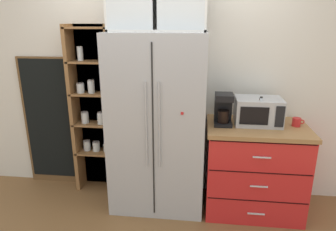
{
  "coord_description": "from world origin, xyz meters",
  "views": [
    {
      "loc": [
        0.43,
        -2.81,
        1.9
      ],
      "look_at": [
        0.1,
        0.04,
        0.99
      ],
      "focal_mm": 32.21,
      "sensor_mm": 36.0,
      "label": 1
    }
  ],
  "objects_px": {
    "bottle_amber": "(259,114)",
    "chalkboard_menu": "(50,122)",
    "refrigerator": "(158,124)",
    "mug_red": "(297,122)",
    "bottle_clear": "(260,114)",
    "coffee_maker": "(223,109)",
    "mug_navy": "(258,121)",
    "microwave": "(258,111)"
  },
  "relations": [
    {
      "from": "refrigerator",
      "to": "microwave",
      "type": "height_order",
      "value": "refrigerator"
    },
    {
      "from": "refrigerator",
      "to": "bottle_clear",
      "type": "distance_m",
      "value": 0.99
    },
    {
      "from": "refrigerator",
      "to": "mug_red",
      "type": "bearing_deg",
      "value": 0.86
    },
    {
      "from": "bottle_amber",
      "to": "bottle_clear",
      "type": "bearing_deg",
      "value": -90.0
    },
    {
      "from": "mug_red",
      "to": "chalkboard_menu",
      "type": "distance_m",
      "value": 2.69
    },
    {
      "from": "bottle_amber",
      "to": "chalkboard_menu",
      "type": "height_order",
      "value": "chalkboard_menu"
    },
    {
      "from": "refrigerator",
      "to": "bottle_amber",
      "type": "distance_m",
      "value": 0.99
    },
    {
      "from": "mug_red",
      "to": "bottle_clear",
      "type": "xyz_separation_m",
      "value": [
        -0.37,
        -0.07,
        0.09
      ]
    },
    {
      "from": "coffee_maker",
      "to": "refrigerator",
      "type": "bearing_deg",
      "value": -179.69
    },
    {
      "from": "coffee_maker",
      "to": "mug_red",
      "type": "relative_size",
      "value": 2.7
    },
    {
      "from": "mug_red",
      "to": "bottle_clear",
      "type": "height_order",
      "value": "bottle_clear"
    },
    {
      "from": "bottle_clear",
      "to": "refrigerator",
      "type": "bearing_deg",
      "value": 176.91
    },
    {
      "from": "microwave",
      "to": "coffee_maker",
      "type": "bearing_deg",
      "value": -172.89
    },
    {
      "from": "microwave",
      "to": "bottle_clear",
      "type": "height_order",
      "value": "bottle_clear"
    },
    {
      "from": "refrigerator",
      "to": "coffee_maker",
      "type": "xyz_separation_m",
      "value": [
        0.64,
        0.0,
        0.18
      ]
    },
    {
      "from": "coffee_maker",
      "to": "bottle_amber",
      "type": "bearing_deg",
      "value": -4.34
    },
    {
      "from": "mug_navy",
      "to": "chalkboard_menu",
      "type": "bearing_deg",
      "value": 172.74
    },
    {
      "from": "refrigerator",
      "to": "microwave",
      "type": "distance_m",
      "value": 0.99
    },
    {
      "from": "refrigerator",
      "to": "chalkboard_menu",
      "type": "height_order",
      "value": "refrigerator"
    },
    {
      "from": "mug_red",
      "to": "bottle_amber",
      "type": "distance_m",
      "value": 0.38
    },
    {
      "from": "mug_navy",
      "to": "bottle_amber",
      "type": "xyz_separation_m",
      "value": [
        -0.0,
        -0.02,
        0.07
      ]
    },
    {
      "from": "bottle_amber",
      "to": "chalkboard_menu",
      "type": "distance_m",
      "value": 2.34
    },
    {
      "from": "mug_navy",
      "to": "chalkboard_menu",
      "type": "height_order",
      "value": "chalkboard_menu"
    },
    {
      "from": "chalkboard_menu",
      "to": "coffee_maker",
      "type": "bearing_deg",
      "value": -8.33
    },
    {
      "from": "mug_red",
      "to": "mug_navy",
      "type": "height_order",
      "value": "mug_navy"
    },
    {
      "from": "mug_red",
      "to": "mug_navy",
      "type": "bearing_deg",
      "value": -176.45
    },
    {
      "from": "refrigerator",
      "to": "mug_navy",
      "type": "distance_m",
      "value": 0.98
    },
    {
      "from": "microwave",
      "to": "bottle_clear",
      "type": "bearing_deg",
      "value": -89.58
    },
    {
      "from": "microwave",
      "to": "bottle_clear",
      "type": "xyz_separation_m",
      "value": [
        0.0,
        -0.1,
        0.0
      ]
    },
    {
      "from": "bottle_amber",
      "to": "chalkboard_menu",
      "type": "xyz_separation_m",
      "value": [
        -2.31,
        0.31,
        -0.28
      ]
    },
    {
      "from": "chalkboard_menu",
      "to": "mug_navy",
      "type": "bearing_deg",
      "value": -7.26
    },
    {
      "from": "mug_red",
      "to": "bottle_clear",
      "type": "distance_m",
      "value": 0.39
    },
    {
      "from": "bottle_amber",
      "to": "mug_navy",
      "type": "bearing_deg",
      "value": 84.31
    },
    {
      "from": "mug_navy",
      "to": "bottle_amber",
      "type": "bearing_deg",
      "value": -95.69
    },
    {
      "from": "refrigerator",
      "to": "mug_red",
      "type": "relative_size",
      "value": 15.63
    },
    {
      "from": "mug_navy",
      "to": "bottle_clear",
      "type": "bearing_deg",
      "value": -92.23
    },
    {
      "from": "coffee_maker",
      "to": "mug_navy",
      "type": "bearing_deg",
      "value": -0.98
    },
    {
      "from": "coffee_maker",
      "to": "bottle_clear",
      "type": "relative_size",
      "value": 1.04
    },
    {
      "from": "bottle_clear",
      "to": "chalkboard_menu",
      "type": "xyz_separation_m",
      "value": [
        -2.31,
        0.34,
        -0.29
      ]
    },
    {
      "from": "mug_navy",
      "to": "bottle_clear",
      "type": "height_order",
      "value": "bottle_clear"
    },
    {
      "from": "mug_navy",
      "to": "chalkboard_menu",
      "type": "distance_m",
      "value": 2.34
    },
    {
      "from": "refrigerator",
      "to": "bottle_amber",
      "type": "relative_size",
      "value": 6.45
    }
  ]
}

